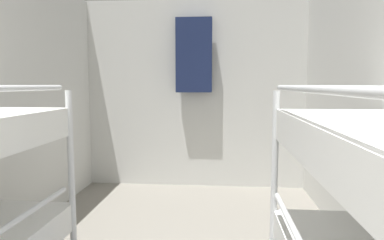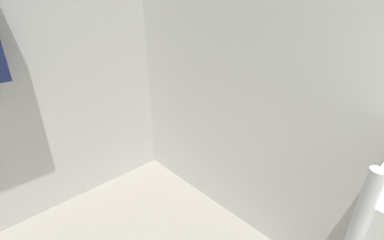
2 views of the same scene
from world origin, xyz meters
name	(u,v)px [view 1 (image 1 of 2)]	position (x,y,z in m)	size (l,w,h in m)	color
wall_back	(195,95)	(0.00, 4.54, 1.18)	(2.88, 0.06, 2.36)	silver
hanging_coat	(194,55)	(0.00, 4.39, 1.66)	(0.44, 0.12, 0.90)	#192347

